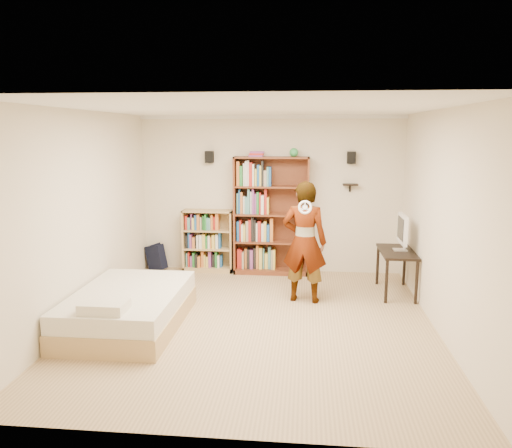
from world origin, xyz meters
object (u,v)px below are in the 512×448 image
Objects in this scene: computer_desk at (396,272)px; daybed at (129,304)px; low_bookshelf at (208,241)px; person at (304,242)px; tall_bookshelf at (271,216)px.

computer_desk is 0.50× the size of daybed.
computer_desk is at bearing -17.35° from low_bookshelf.
person is at bearing -40.39° from low_bookshelf.
low_bookshelf is at bearing -31.64° from person.
computer_desk is (3.07, -0.96, -0.21)m from low_bookshelf.
low_bookshelf is 2.24m from person.
computer_desk is 0.56× the size of person.
computer_desk reaches higher than daybed.
low_bookshelf is 3.22m from computer_desk.
low_bookshelf is at bearing 162.65° from computer_desk.
low_bookshelf reaches higher than daybed.
tall_bookshelf is at bearing -59.09° from person.
tall_bookshelf is 1.85× the size of low_bookshelf.
tall_bookshelf reaches higher than daybed.
computer_desk is 1.56m from person.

